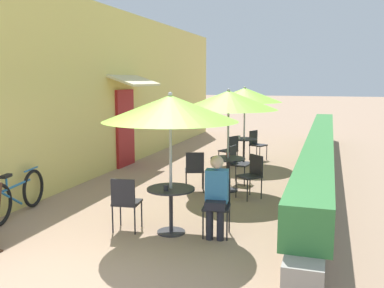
% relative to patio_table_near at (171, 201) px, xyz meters
% --- Properties ---
extents(cafe_facade_wall, '(0.98, 14.83, 4.20)m').
position_rel_patio_table_near_xyz_m(cafe_facade_wall, '(-3.20, 5.14, 1.58)').
color(cafe_facade_wall, '#E0CC6B').
rests_on(cafe_facade_wall, ground_plane).
extents(planter_hedge, '(0.60, 13.83, 1.01)m').
position_rel_patio_table_near_xyz_m(planter_hedge, '(2.09, 5.18, 0.03)').
color(planter_hedge, gray).
rests_on(planter_hedge, ground_plane).
extents(patio_table_near, '(0.74, 0.74, 0.72)m').
position_rel_patio_table_near_xyz_m(patio_table_near, '(0.00, 0.00, 0.00)').
color(patio_table_near, '#28282D').
rests_on(patio_table_near, ground_plane).
extents(patio_umbrella_near, '(2.06, 2.06, 2.19)m').
position_rel_patio_table_near_xyz_m(patio_umbrella_near, '(0.00, 0.00, 1.44)').
color(patio_umbrella_near, '#B7B7BC').
rests_on(patio_umbrella_near, ground_plane).
extents(cafe_chair_near_left, '(0.45, 0.45, 0.87)m').
position_rel_patio_table_near_xyz_m(cafe_chair_near_left, '(-0.70, -0.17, 0.01)').
color(cafe_chair_near_left, '#232328').
rests_on(cafe_chair_near_left, ground_plane).
extents(cafe_chair_near_right, '(0.45, 0.45, 0.87)m').
position_rel_patio_table_near_xyz_m(cafe_chair_near_right, '(0.70, 0.17, 0.01)').
color(cafe_chair_near_right, '#232328').
rests_on(cafe_chair_near_right, ground_plane).
extents(seated_patron_near_right, '(0.37, 0.44, 1.25)m').
position_rel_patio_table_near_xyz_m(seated_patron_near_right, '(0.71, 0.06, 0.18)').
color(seated_patron_near_right, '#23232D').
rests_on(seated_patron_near_right, ground_plane).
extents(coffee_cup_near, '(0.07, 0.07, 0.09)m').
position_rel_patio_table_near_xyz_m(coffee_cup_near, '(-0.01, -0.16, 0.25)').
color(coffee_cup_near, '#232328').
rests_on(coffee_cup_near, patio_table_near).
extents(patio_table_mid, '(0.74, 0.74, 0.72)m').
position_rel_patio_table_near_xyz_m(patio_table_mid, '(0.25, 2.77, 0.00)').
color(patio_table_mid, '#28282D').
rests_on(patio_table_mid, ground_plane).
extents(patio_umbrella_mid, '(2.06, 2.06, 2.19)m').
position_rel_patio_table_near_xyz_m(patio_umbrella_mid, '(0.25, 2.77, 1.44)').
color(patio_umbrella_mid, '#B7B7BC').
rests_on(patio_umbrella_mid, ground_plane).
extents(cafe_chair_mid_left, '(0.47, 0.47, 0.87)m').
position_rel_patio_table_near_xyz_m(cafe_chair_mid_left, '(0.30, 3.49, 0.01)').
color(cafe_chair_mid_left, '#232328').
rests_on(cafe_chair_mid_left, ground_plane).
extents(cafe_chair_mid_right, '(0.51, 0.51, 0.87)m').
position_rel_patio_table_near_xyz_m(cafe_chair_mid_right, '(-0.39, 2.46, 0.01)').
color(cafe_chair_mid_right, '#232328').
rests_on(cafe_chair_mid_right, ground_plane).
extents(cafe_chair_mid_back, '(0.56, 0.56, 0.87)m').
position_rel_patio_table_near_xyz_m(cafe_chair_mid_back, '(0.84, 2.37, 0.01)').
color(cafe_chair_mid_back, '#232328').
rests_on(cafe_chair_mid_back, ground_plane).
extents(coffee_cup_mid, '(0.07, 0.07, 0.09)m').
position_rel_patio_table_near_xyz_m(coffee_cup_mid, '(0.22, 2.93, 0.25)').
color(coffee_cup_mid, '#B73D3D').
rests_on(coffee_cup_mid, patio_table_mid).
extents(patio_table_far, '(0.74, 0.74, 0.72)m').
position_rel_patio_table_near_xyz_m(patio_table_far, '(0.00, 5.86, 0.00)').
color(patio_table_far, '#28282D').
rests_on(patio_table_far, ground_plane).
extents(patio_umbrella_far, '(2.06, 2.06, 2.19)m').
position_rel_patio_table_near_xyz_m(patio_umbrella_far, '(0.00, 5.86, 1.44)').
color(patio_umbrella_far, '#B7B7BC').
rests_on(patio_umbrella_far, ground_plane).
extents(cafe_chair_far_left, '(0.53, 0.53, 0.87)m').
position_rel_patio_table_near_xyz_m(cafe_chair_far_left, '(0.24, 6.53, 0.01)').
color(cafe_chair_far_left, '#232328').
rests_on(cafe_chair_far_left, ground_plane).
extents(cafe_chair_far_right, '(0.53, 0.53, 0.87)m').
position_rel_patio_table_near_xyz_m(cafe_chair_far_right, '(-0.24, 5.18, 0.01)').
color(cafe_chair_far_right, '#232328').
rests_on(cafe_chair_far_right, ground_plane).
extents(coffee_cup_far, '(0.07, 0.07, 0.09)m').
position_rel_patio_table_near_xyz_m(coffee_cup_far, '(-0.13, 5.81, 0.25)').
color(coffee_cup_far, white).
rests_on(coffee_cup_far, patio_table_far).
extents(bicycle_leaning, '(0.35, 1.78, 0.80)m').
position_rel_patio_table_near_xyz_m(bicycle_leaning, '(-2.86, -0.04, -0.14)').
color(bicycle_leaning, black).
rests_on(bicycle_leaning, ground_plane).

